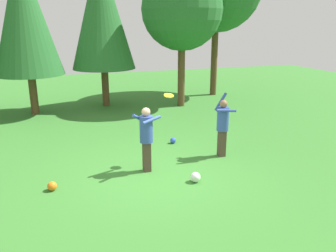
# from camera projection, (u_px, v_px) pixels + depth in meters

# --- Properties ---
(ground_plane) EXTENTS (40.00, 40.00, 0.00)m
(ground_plane) POSITION_uv_depth(u_px,v_px,m) (154.00, 176.00, 8.73)
(ground_plane) COLOR #387A2D
(person_thrower) EXTENTS (0.59, 0.51, 1.87)m
(person_thrower) POSITION_uv_depth(u_px,v_px,m) (223.00, 123.00, 9.79)
(person_thrower) COLOR #4C382D
(person_thrower) RESTS_ON ground_plane
(person_catcher) EXTENTS (0.74, 0.70, 1.74)m
(person_catcher) POSITION_uv_depth(u_px,v_px,m) (146.00, 134.00, 8.74)
(person_catcher) COLOR #4C382D
(person_catcher) RESTS_ON ground_plane
(frisbee) EXTENTS (0.31, 0.31, 0.09)m
(frisbee) POSITION_uv_depth(u_px,v_px,m) (169.00, 95.00, 9.10)
(frisbee) COLOR yellow
(ball_blue) EXTENTS (0.19, 0.19, 0.19)m
(ball_blue) POSITION_uv_depth(u_px,v_px,m) (173.00, 140.00, 11.11)
(ball_blue) COLOR blue
(ball_blue) RESTS_ON ground_plane
(ball_white) EXTENTS (0.25, 0.25, 0.25)m
(ball_white) POSITION_uv_depth(u_px,v_px,m) (195.00, 177.00, 8.36)
(ball_white) COLOR white
(ball_white) RESTS_ON ground_plane
(ball_orange) EXTENTS (0.22, 0.22, 0.22)m
(ball_orange) POSITION_uv_depth(u_px,v_px,m) (52.00, 186.00, 7.93)
(ball_orange) COLOR orange
(ball_orange) RESTS_ON ground_plane
(tree_center) EXTENTS (2.92, 2.92, 6.96)m
(tree_center) POSITION_uv_depth(u_px,v_px,m) (101.00, 11.00, 15.14)
(tree_center) COLOR brown
(tree_center) RESTS_ON ground_plane
(tree_left) EXTENTS (2.80, 2.80, 6.70)m
(tree_left) POSITION_uv_depth(u_px,v_px,m) (24.00, 14.00, 13.64)
(tree_left) COLOR brown
(tree_left) RESTS_ON ground_plane
(tree_right) EXTENTS (3.65, 3.65, 6.24)m
(tree_right) POSITION_uv_depth(u_px,v_px,m) (182.00, 10.00, 15.10)
(tree_right) COLOR brown
(tree_right) RESTS_ON ground_plane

